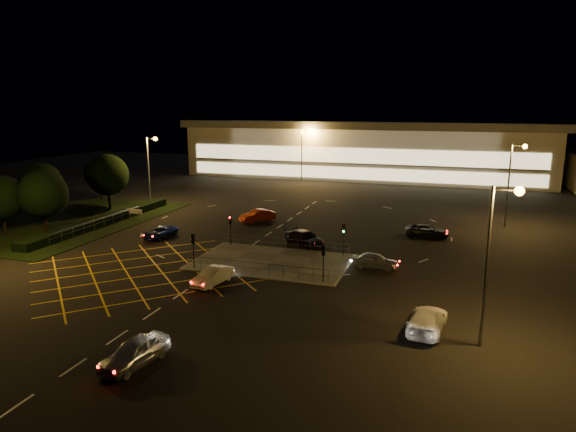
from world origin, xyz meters
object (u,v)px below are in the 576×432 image
(signal_ne, at_px, (344,233))
(car_left_blue, at_px, (160,232))
(car_near_silver, at_px, (135,352))
(car_approach_white, at_px, (427,320))
(car_queue_white, at_px, (213,276))
(signal_se, at_px, (323,256))
(car_far_dkgrey, at_px, (305,238))
(car_east_grey, at_px, (427,231))
(car_circ_red, at_px, (257,216))
(signal_sw, at_px, (193,244))
(car_right_silver, at_px, (375,261))
(signal_nw, at_px, (230,224))

(signal_ne, relative_size, car_left_blue, 0.70)
(car_near_silver, relative_size, car_approach_white, 0.87)
(car_queue_white, bearing_deg, signal_ne, 62.66)
(signal_se, distance_m, signal_ne, 7.99)
(car_queue_white, height_order, car_far_dkgrey, car_far_dkgrey)
(signal_ne, xyz_separation_m, car_approach_white, (8.76, -14.78, -1.61))
(car_left_blue, height_order, car_east_grey, car_east_grey)
(signal_se, xyz_separation_m, car_near_silver, (-6.85, -16.62, -1.59))
(car_left_blue, xyz_separation_m, car_approach_white, (29.71, -15.58, 0.14))
(car_queue_white, bearing_deg, car_circ_red, 112.80)
(signal_ne, distance_m, car_east_grey, 12.78)
(signal_sw, distance_m, car_right_silver, 16.46)
(car_right_silver, distance_m, car_approach_white, 13.18)
(car_right_silver, height_order, car_circ_red, car_circ_red)
(car_approach_white, bearing_deg, signal_nw, -29.28)
(signal_sw, height_order, signal_ne, same)
(signal_sw, height_order, car_left_blue, signal_sw)
(signal_nw, distance_m, signal_ne, 12.00)
(signal_nw, bearing_deg, signal_ne, 0.00)
(signal_nw, relative_size, car_right_silver, 0.76)
(car_left_blue, bearing_deg, signal_nw, -0.16)
(signal_se, bearing_deg, car_near_silver, 67.60)
(signal_ne, bearing_deg, signal_nw, 180.00)
(car_near_silver, height_order, car_right_silver, car_near_silver)
(car_east_grey, xyz_separation_m, car_approach_white, (1.40, -25.08, 0.08))
(signal_sw, xyz_separation_m, signal_ne, (12.00, 7.99, 0.00))
(signal_se, distance_m, car_queue_white, 9.29)
(car_queue_white, relative_size, car_far_dkgrey, 0.81)
(signal_nw, distance_m, car_circ_red, 11.77)
(signal_sw, xyz_separation_m, car_left_blue, (-8.95, 8.79, -1.74))
(car_east_grey, bearing_deg, car_approach_white, -177.92)
(signal_sw, relative_size, signal_ne, 1.00)
(car_circ_red, distance_m, car_east_grey, 20.93)
(car_approach_white, bearing_deg, signal_ne, -53.17)
(signal_se, height_order, car_circ_red, signal_se)
(signal_se, distance_m, car_left_blue, 22.79)
(signal_se, xyz_separation_m, car_circ_red, (-13.53, 19.55, -1.61))
(car_near_silver, xyz_separation_m, car_circ_red, (-6.68, 36.16, -0.02))
(signal_se, relative_size, car_left_blue, 0.70)
(car_queue_white, distance_m, car_right_silver, 14.72)
(signal_se, xyz_separation_m, signal_nw, (-12.00, 7.99, 0.00))
(signal_se, xyz_separation_m, signal_ne, (0.00, 7.99, 0.00))
(car_queue_white, relative_size, car_right_silver, 1.02)
(car_circ_red, bearing_deg, car_approach_white, -10.40)
(car_right_silver, distance_m, car_east_grey, 13.56)
(signal_se, relative_size, car_far_dkgrey, 0.61)
(signal_nw, xyz_separation_m, car_near_silver, (5.15, -24.60, -1.59))
(car_near_silver, xyz_separation_m, car_right_silver, (10.35, 21.91, -0.07))
(car_east_grey, bearing_deg, car_left_blue, 107.44)
(signal_ne, distance_m, car_approach_white, 17.25)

